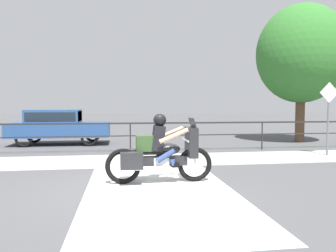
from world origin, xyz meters
The scene contains 8 objects.
ground_plane centered at (0.00, 0.00, 0.00)m, with size 120.00×120.00×0.00m, color #4C4C4F.
sidewalk_band centered at (0.00, 3.40, 0.01)m, with size 44.00×2.40×0.01m, color #A8A59E.
crosswalk_band centered at (0.44, -0.20, 0.00)m, with size 2.98×6.00×0.01m, color silver.
fence_railing centered at (0.00, 5.23, 0.86)m, with size 36.00×0.05×1.09m.
motorcycle centered at (0.51, 0.37, 0.69)m, with size 2.39×0.76×1.54m.
parked_car centered at (-3.07, 8.02, 0.88)m, with size 4.24×1.79×1.52m.
street_sign centered at (6.68, 3.47, 1.56)m, with size 0.69×0.06×2.50m.
tree_behind_sign centered at (7.93, 7.42, 4.07)m, with size 4.09×4.09×6.33m.
Camera 1 is at (-0.32, -6.79, 1.74)m, focal length 35.00 mm.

